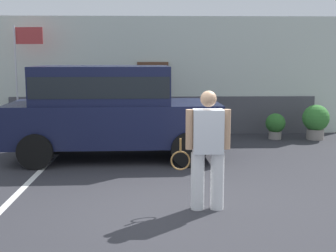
{
  "coord_description": "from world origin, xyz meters",
  "views": [
    {
      "loc": [
        -0.25,
        -6.53,
        2.25
      ],
      "look_at": [
        -0.02,
        1.2,
        1.05
      ],
      "focal_mm": 47.86,
      "sensor_mm": 36.0,
      "label": 1
    }
  ],
  "objects": [
    {
      "name": "ground_plane",
      "position": [
        0.0,
        0.0,
        0.0
      ],
      "size": [
        40.0,
        40.0,
        0.0
      ],
      "primitive_type": "plane",
      "color": "#2D2D33"
    },
    {
      "name": "parking_stripe_0",
      "position": [
        -2.53,
        1.5,
        0.0
      ],
      "size": [
        0.12,
        4.4,
        0.01
      ],
      "primitive_type": "cube",
      "color": "silver",
      "rests_on": "ground_plane"
    },
    {
      "name": "house_frontage",
      "position": [
        -0.0,
        6.65,
        1.6
      ],
      "size": [
        10.6,
        0.4,
        3.4
      ],
      "color": "silver",
      "rests_on": "ground_plane"
    },
    {
      "name": "parked_suv",
      "position": [
        -1.24,
        3.37,
        1.15
      ],
      "size": [
        4.65,
        2.27,
        2.05
      ],
      "rotation": [
        0.0,
        0.0,
        0.03
      ],
      "color": "#141938",
      "rests_on": "ground_plane"
    },
    {
      "name": "tennis_player_man",
      "position": [
        0.52,
        -0.13,
        0.91
      ],
      "size": [
        0.91,
        0.27,
        1.77
      ],
      "rotation": [
        0.0,
        0.0,
        3.14
      ],
      "color": "white",
      "rests_on": "ground_plane"
    },
    {
      "name": "potted_plant_by_porch",
      "position": [
        3.08,
        5.56,
        0.39
      ],
      "size": [
        0.54,
        0.54,
        0.71
      ],
      "color": "gray",
      "rests_on": "ground_plane"
    },
    {
      "name": "potted_plant_secondary",
      "position": [
        4.16,
        5.46,
        0.53
      ],
      "size": [
        0.73,
        0.73,
        0.96
      ],
      "color": "gray",
      "rests_on": "ground_plane"
    },
    {
      "name": "flag_pole",
      "position": [
        -3.86,
        5.94,
        2.14
      ],
      "size": [
        0.8,
        0.08,
        3.09
      ],
      "color": "silver",
      "rests_on": "ground_plane"
    }
  ]
}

